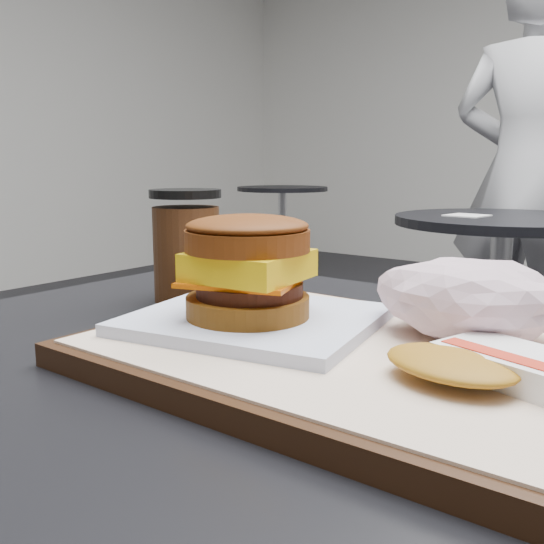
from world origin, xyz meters
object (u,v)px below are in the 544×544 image
(breakfast_sandwich, at_px, (250,280))
(neighbor_table, at_px, (500,276))
(serving_tray, at_px, (346,355))
(coffee_cup, at_px, (187,249))
(patron, at_px, (528,175))
(hash_brown, at_px, (486,365))
(crumpled_wrapper, at_px, (467,298))

(breakfast_sandwich, xyz_separation_m, neighbor_table, (-0.30, 1.67, -0.28))
(serving_tray, xyz_separation_m, breakfast_sandwich, (-0.08, -0.01, 0.05))
(coffee_cup, height_order, patron, patron)
(breakfast_sandwich, relative_size, hash_brown, 1.69)
(coffee_cup, relative_size, patron, 0.07)
(crumpled_wrapper, distance_m, patron, 2.25)
(neighbor_table, distance_m, patron, 0.68)
(serving_tray, height_order, crumpled_wrapper, crumpled_wrapper)
(hash_brown, relative_size, patron, 0.07)
(serving_tray, bearing_deg, neighbor_table, 102.98)
(breakfast_sandwich, distance_m, patron, 2.29)
(serving_tray, relative_size, patron, 0.22)
(serving_tray, distance_m, hash_brown, 0.11)
(breakfast_sandwich, xyz_separation_m, hash_brown, (0.19, -0.01, -0.03))
(neighbor_table, xyz_separation_m, patron, (-0.09, 0.59, 0.32))
(coffee_cup, distance_m, neighbor_table, 1.59)
(neighbor_table, bearing_deg, coffee_cup, -85.52)
(crumpled_wrapper, relative_size, neighbor_table, 0.19)
(breakfast_sandwich, bearing_deg, coffee_cup, 150.09)
(breakfast_sandwich, relative_size, coffee_cup, 1.77)
(serving_tray, height_order, patron, patron)
(coffee_cup, bearing_deg, serving_tray, -19.09)
(hash_brown, distance_m, patron, 2.34)
(coffee_cup, xyz_separation_m, neighbor_table, (-0.12, 1.57, -0.28))
(hash_brown, bearing_deg, coffee_cup, 163.75)
(hash_brown, xyz_separation_m, coffee_cup, (-0.37, 0.11, 0.03))
(crumpled_wrapper, height_order, coffee_cup, coffee_cup)
(hash_brown, xyz_separation_m, crumpled_wrapper, (-0.04, 0.09, 0.02))
(breakfast_sandwich, distance_m, neighbor_table, 1.71)
(hash_brown, relative_size, coffee_cup, 1.05)
(neighbor_table, relative_size, patron, 0.43)
(serving_tray, relative_size, breakfast_sandwich, 1.73)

